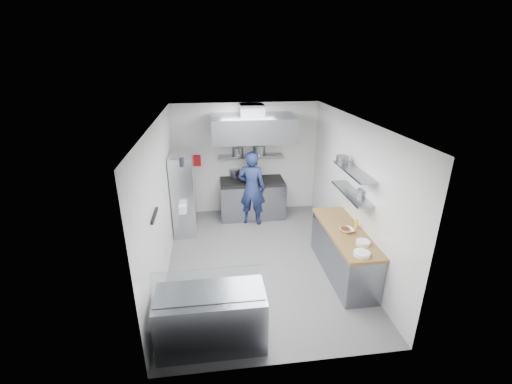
{
  "coord_description": "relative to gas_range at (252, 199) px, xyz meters",
  "views": [
    {
      "loc": [
        -0.84,
        -5.82,
        3.84
      ],
      "look_at": [
        0.0,
        0.6,
        1.25
      ],
      "focal_mm": 24.0,
      "sensor_mm": 36.0,
      "label": 1
    }
  ],
  "objects": [
    {
      "name": "shelf_pot_c",
      "position": [
        1.7,
        -2.54,
        1.12
      ],
      "size": [
        0.2,
        0.2,
        0.1
      ],
      "primitive_type": "cylinder",
      "color": "slate",
      "rests_on": "wall_shelf_lower"
    },
    {
      "name": "copper_pan",
      "position": [
        1.35,
        -2.73,
        0.48
      ],
      "size": [
        0.17,
        0.17,
        0.06
      ],
      "primitive_type": "cylinder",
      "color": "#BF7236",
      "rests_on": "prep_counter_top"
    },
    {
      "name": "wall_shelf_upper",
      "position": [
        1.54,
        -2.4,
        1.47
      ],
      "size": [
        0.3,
        1.3,
        0.04
      ],
      "primitive_type": "cube",
      "color": "gray",
      "rests_on": "wall_right"
    },
    {
      "name": "stock_pot_left",
      "position": [
        -0.41,
        0.33,
        0.61
      ],
      "size": [
        0.25,
        0.25,
        0.2
      ],
      "primitive_type": "cylinder",
      "color": "slate",
      "rests_on": "cooktop"
    },
    {
      "name": "display_case",
      "position": [
        -1.07,
        -4.1,
        -0.03
      ],
      "size": [
        1.5,
        0.7,
        0.85
      ],
      "primitive_type": "cube",
      "color": "gray",
      "rests_on": "floor"
    },
    {
      "name": "floor",
      "position": [
        -0.1,
        -2.1,
        -0.45
      ],
      "size": [
        5.0,
        5.0,
        0.0
      ],
      "primitive_type": "plane",
      "color": "#525254",
      "rests_on": "ground"
    },
    {
      "name": "rack_bin_b",
      "position": [
        -1.63,
        -0.7,
        0.85
      ],
      "size": [
        0.16,
        0.2,
        0.18
      ],
      "primitive_type": "cube",
      "color": "yellow",
      "rests_on": "wire_rack"
    },
    {
      "name": "wall_front",
      "position": [
        -0.1,
        -4.6,
        0.95
      ],
      "size": [
        3.6,
        2.8,
        0.02
      ],
      "primitive_type": "cube",
      "rotation": [
        -1.57,
        0.0,
        0.0
      ],
      "color": "white",
      "rests_on": "floor"
    },
    {
      "name": "stock_pot_mid",
      "position": [
        -0.03,
        0.14,
        0.63
      ],
      "size": [
        0.36,
        0.36,
        0.24
      ],
      "primitive_type": "cylinder",
      "color": "slate",
      "rests_on": "cooktop"
    },
    {
      "name": "prep_counter_top",
      "position": [
        1.38,
        -2.7,
        0.42
      ],
      "size": [
        0.65,
        2.04,
        0.06
      ],
      "primitive_type": "cube",
      "color": "olive",
      "rests_on": "prep_counter_base"
    },
    {
      "name": "wall_shelf_lower",
      "position": [
        1.54,
        -2.4,
        1.05
      ],
      "size": [
        0.3,
        1.3,
        0.04
      ],
      "primitive_type": "cube",
      "color": "gray",
      "rests_on": "wall_right"
    },
    {
      "name": "display_glass",
      "position": [
        -1.07,
        -4.22,
        0.62
      ],
      "size": [
        1.47,
        0.19,
        0.42
      ],
      "primitive_type": "cube",
      "rotation": [
        -0.38,
        0.0,
        0.0
      ],
      "color": "silver",
      "rests_on": "display_case"
    },
    {
      "name": "rack_bin_a",
      "position": [
        -1.63,
        -1.15,
        0.35
      ],
      "size": [
        0.15,
        0.19,
        0.17
      ],
      "primitive_type": "cube",
      "color": "white",
      "rests_on": "wire_rack"
    },
    {
      "name": "plate_stack_b",
      "position": [
        1.48,
        -3.2,
        0.48
      ],
      "size": [
        0.23,
        0.23,
        0.06
      ],
      "primitive_type": "cylinder",
      "color": "white",
      "rests_on": "prep_counter_top"
    },
    {
      "name": "shelf_pot_a",
      "position": [
        -0.32,
        0.35,
        1.18
      ],
      "size": [
        0.28,
        0.28,
        0.18
      ],
      "primitive_type": "cylinder",
      "color": "slate",
      "rests_on": "over_range_shelf"
    },
    {
      "name": "prep_counter_base",
      "position": [
        1.38,
        -2.7,
        -0.03
      ],
      "size": [
        0.62,
        2.0,
        0.84
      ],
      "primitive_type": "cube",
      "color": "gray",
      "rests_on": "floor"
    },
    {
      "name": "shelf_pot_d",
      "position": [
        1.49,
        -1.94,
        1.56
      ],
      "size": [
        0.23,
        0.23,
        0.14
      ],
      "primitive_type": "cylinder",
      "color": "slate",
      "rests_on": "wall_shelf_upper"
    },
    {
      "name": "gas_range",
      "position": [
        0.0,
        0.0,
        0.0
      ],
      "size": [
        1.6,
        0.8,
        0.9
      ],
      "primitive_type": "cube",
      "color": "gray",
      "rests_on": "floor"
    },
    {
      "name": "wall_back",
      "position": [
        -0.1,
        0.4,
        0.95
      ],
      "size": [
        3.6,
        2.8,
        0.02
      ],
      "primitive_type": "cube",
      "rotation": [
        1.57,
        0.0,
        0.0
      ],
      "color": "white",
      "rests_on": "floor"
    },
    {
      "name": "red_firebox",
      "position": [
        -1.35,
        0.34,
        0.97
      ],
      "size": [
        0.22,
        0.1,
        0.26
      ],
      "primitive_type": "cube",
      "color": "#B00E15",
      "rests_on": "wall_back"
    },
    {
      "name": "squeeze_bottle",
      "position": [
        1.6,
        -2.64,
        0.54
      ],
      "size": [
        0.06,
        0.06,
        0.18
      ],
      "primitive_type": "cylinder",
      "color": "yellow",
      "rests_on": "prep_counter_top"
    },
    {
      "name": "extractor_hood",
      "position": [
        0.0,
        -0.18,
        1.85
      ],
      "size": [
        1.9,
        1.15,
        0.55
      ],
      "primitive_type": "cube",
      "color": "gray",
      "rests_on": "wall_back"
    },
    {
      "name": "wall_left",
      "position": [
        -1.9,
        -2.1,
        0.95
      ],
      "size": [
        2.8,
        5.0,
        0.02
      ],
      "primitive_type": "cube",
      "rotation": [
        1.57,
        0.0,
        1.57
      ],
      "color": "white",
      "rests_on": "floor"
    },
    {
      "name": "hood_duct",
      "position": [
        0.0,
        0.05,
        2.23
      ],
      "size": [
        0.55,
        0.55,
        0.24
      ],
      "primitive_type": "cube",
      "color": "slate",
      "rests_on": "extractor_hood"
    },
    {
      "name": "wall_right",
      "position": [
        1.7,
        -2.1,
        0.95
      ],
      "size": [
        2.8,
        5.0,
        0.02
      ],
      "primitive_type": "cube",
      "rotation": [
        1.57,
        0.0,
        -1.57
      ],
      "color": "white",
      "rests_on": "floor"
    },
    {
      "name": "rack_jar",
      "position": [
        -1.58,
        -1.03,
        1.35
      ],
      "size": [
        0.1,
        0.1,
        0.18
      ],
      "primitive_type": "cylinder",
      "color": "black",
      "rests_on": "wire_rack"
    },
    {
      "name": "over_range_shelf",
      "position": [
        0.0,
        0.24,
        1.07
      ],
      "size": [
        1.6,
        0.3,
        0.04
      ],
      "primitive_type": "cube",
      "color": "gray",
      "rests_on": "wall_back"
    },
    {
      "name": "cooktop",
      "position": [
        0.0,
        0.0,
        0.48
      ],
      "size": [
        1.57,
        0.78,
        0.06
      ],
      "primitive_type": "cube",
      "color": "black",
      "rests_on": "gas_range"
    },
    {
      "name": "plate_stack_a",
      "position": [
        1.32,
        -3.52,
        0.48
      ],
      "size": [
        0.26,
        0.26,
        0.06
      ],
      "primitive_type": "cylinder",
      "color": "white",
      "rests_on": "prep_counter_top"
    },
    {
      "name": "shelf_pot_b",
      "position": [
        0.22,
        0.34,
        1.2
      ],
      "size": [
        0.31,
        0.31,
        0.22
      ],
      "primitive_type": "cylinder",
      "color": "slate",
      "rests_on": "over_range_shelf"
    },
    {
      "name": "knife_strip",
      "position": [
        -1.88,
        -3.0,
        1.1
      ],
      "size": [
        0.04,
        0.55,
        0.05
      ],
      "primitive_type": "cube",
      "color": "black",
      "rests_on": "wall_left"
    },
    {
      "name": "mixing_bowl",
      "position": [
        1.38,
        -2.75,
        0.48
      ],
      "size": [
        0.28,
        0.28,
        0.06
      ],
      "primitive_type": "imported",
      "rotation": [
        0.0,
        0.0,
        0.19
      ],
      "color": "white",
      "rests_on": "prep_counter_top"
    },
    {
      "name": "ceiling",
      "position": [
        -0.1,
        -2.1,
        2.35
      ],
      "size": [
        5.0,
        5.0,
        0.0
      ],
      "primitive_type": "plane",
      "rotation": [
        3.14,
        0.0,
        0.0
      ],
      "color": "silver",
      "rests_on": "wall_back"
    },
    {
      "name": "wire_rack",
      "position": [
        -1.63,
        -0.59,
        0.48
      ],
      "size": [
        0.5,
        0.9,
        1.85
      ],
      "primitive_type": "cube",
      "color": "silver",
      "rests_on": "floor"
    },
    {
      "name": "chef",
      "position": [
        -0.06,
        -0.41,
        0.46
      ],
      "size": [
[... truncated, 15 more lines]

